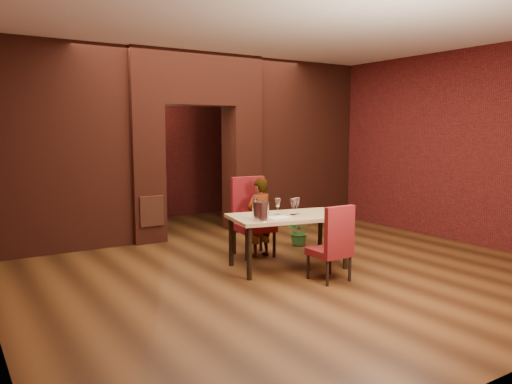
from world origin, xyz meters
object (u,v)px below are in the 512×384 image
dining_table (288,241)px  water_bottle (255,208)px  chair_far (254,217)px  wine_bucket (261,211)px  person_seated (259,218)px  potted_plant (299,231)px  wine_glass_b (293,207)px  wine_glass_a (278,206)px  chair_near (329,242)px  wine_glass_c (297,206)px

dining_table → water_bottle: bearing=-172.4°
chair_far → wine_bucket: chair_far is taller
person_seated → potted_plant: size_ratio=2.51×
wine_glass_b → water_bottle: water_bottle is taller
wine_glass_a → potted_plant: size_ratio=0.47×
wine_glass_b → chair_far: bearing=97.9°
wine_glass_b → dining_table: bearing=156.9°
chair_near → wine_glass_a: size_ratio=4.33×
chair_far → chair_near: size_ratio=1.22×
chair_far → wine_glass_a: bearing=-87.2°
dining_table → chair_far: size_ratio=1.32×
dining_table → water_bottle: water_bottle is taller
wine_glass_a → wine_glass_c: wine_glass_c is taller
chair_far → wine_glass_b: (0.11, -0.82, 0.25)m
wine_bucket → chair_far: bearing=62.5°
dining_table → wine_glass_c: wine_glass_c is taller
wine_glass_c → water_bottle: water_bottle is taller
dining_table → wine_glass_b: 0.48m
wine_bucket → water_bottle: 0.21m
dining_table → chair_far: chair_far is taller
chair_far → wine_glass_b: size_ratio=5.29×
water_bottle → potted_plant: (1.44, 0.92, -0.63)m
dining_table → person_seated: size_ratio=1.32×
wine_glass_c → wine_bucket: 0.71m
wine_glass_c → person_seated: bearing=102.1°
wine_glass_b → wine_glass_c: 0.08m
dining_table → wine_glass_b: wine_glass_b is taller
wine_glass_a → wine_glass_b: size_ratio=1.00×
chair_near → wine_bucket: bearing=-43.6°
wine_glass_c → chair_far: bearing=103.3°
chair_far → water_bottle: bearing=-114.6°
chair_near → wine_glass_c: 0.83m
chair_near → person_seated: 1.47m
wine_glass_a → wine_glass_c: (0.24, -0.12, 0.00)m
chair_near → person_seated: size_ratio=0.82×
dining_table → potted_plant: 1.34m
wine_bucket → person_seated: bearing=58.4°
chair_near → wine_bucket: wine_bucket is taller
chair_far → wine_glass_c: bearing=-69.7°
chair_near → potted_plant: 1.93m
chair_far → wine_glass_b: bearing=-75.1°
chair_near → wine_bucket: (-0.63, 0.59, 0.37)m
dining_table → wine_glass_a: wine_glass_a is taller
water_bottle → chair_far: bearing=58.4°
chair_far → wine_glass_a: chair_far is taller
wine_glass_a → wine_bucket: 0.53m
wine_glass_a → wine_bucket: size_ratio=0.91×
dining_table → chair_far: (-0.05, 0.79, 0.22)m
person_seated → wine_glass_a: person_seated is taller
wine_glass_b → water_bottle: 0.58m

